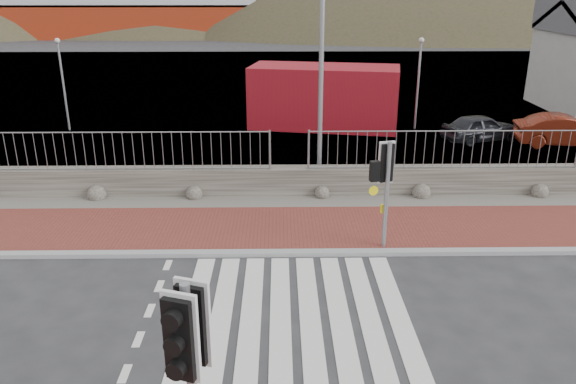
{
  "coord_description": "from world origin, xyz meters",
  "views": [
    {
      "loc": [
        -0.3,
        -9.54,
        6.33
      ],
      "look_at": [
        -0.1,
        3.0,
        1.67
      ],
      "focal_mm": 35.0,
      "sensor_mm": 36.0,
      "label": 1
    }
  ],
  "objects_px": {
    "streetlight": "(327,33)",
    "car_b": "(564,131)",
    "traffic_signal_near": "(189,348)",
    "car_a": "(481,128)",
    "traffic_signal_far": "(386,173)",
    "shipping_container": "(324,97)"
  },
  "relations": [
    {
      "from": "car_b",
      "to": "traffic_signal_far",
      "type": "bearing_deg",
      "value": 143.98
    },
    {
      "from": "shipping_container",
      "to": "car_b",
      "type": "distance_m",
      "value": 10.34
    },
    {
      "from": "traffic_signal_far",
      "to": "car_b",
      "type": "height_order",
      "value": "traffic_signal_far"
    },
    {
      "from": "streetlight",
      "to": "traffic_signal_far",
      "type": "bearing_deg",
      "value": -76.4
    },
    {
      "from": "shipping_container",
      "to": "streetlight",
      "type": "bearing_deg",
      "value": -83.2
    },
    {
      "from": "car_a",
      "to": "traffic_signal_far",
      "type": "bearing_deg",
      "value": 132.02
    },
    {
      "from": "streetlight",
      "to": "car_b",
      "type": "xyz_separation_m",
      "value": [
        10.31,
        4.76,
        -4.29
      ]
    },
    {
      "from": "traffic_signal_far",
      "to": "shipping_container",
      "type": "xyz_separation_m",
      "value": [
        -0.5,
        13.11,
        -0.63
      ]
    },
    {
      "from": "shipping_container",
      "to": "car_a",
      "type": "relative_size",
      "value": 1.98
    },
    {
      "from": "traffic_signal_near",
      "to": "car_a",
      "type": "distance_m",
      "value": 20.15
    },
    {
      "from": "traffic_signal_near",
      "to": "streetlight",
      "type": "bearing_deg",
      "value": 96.66
    },
    {
      "from": "traffic_signal_near",
      "to": "streetlight",
      "type": "distance_m",
      "value": 12.54
    },
    {
      "from": "traffic_signal_near",
      "to": "traffic_signal_far",
      "type": "bearing_deg",
      "value": 81.55
    },
    {
      "from": "streetlight",
      "to": "car_b",
      "type": "height_order",
      "value": "streetlight"
    },
    {
      "from": "shipping_container",
      "to": "car_b",
      "type": "bearing_deg",
      "value": -9.05
    },
    {
      "from": "traffic_signal_far",
      "to": "car_a",
      "type": "bearing_deg",
      "value": -134.0
    },
    {
      "from": "traffic_signal_near",
      "to": "car_a",
      "type": "height_order",
      "value": "traffic_signal_near"
    },
    {
      "from": "shipping_container",
      "to": "car_a",
      "type": "xyz_separation_m",
      "value": [
        6.52,
        -2.72,
        -0.83
      ]
    },
    {
      "from": "streetlight",
      "to": "car_a",
      "type": "bearing_deg",
      "value": 38.37
    },
    {
      "from": "traffic_signal_far",
      "to": "streetlight",
      "type": "relative_size",
      "value": 0.32
    },
    {
      "from": "traffic_signal_far",
      "to": "shipping_container",
      "type": "relative_size",
      "value": 0.42
    },
    {
      "from": "car_b",
      "to": "shipping_container",
      "type": "bearing_deg",
      "value": 77.64
    }
  ]
}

